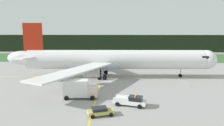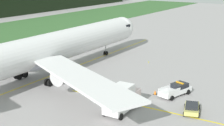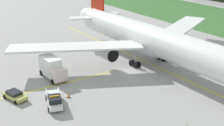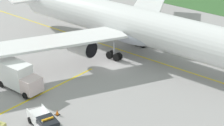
% 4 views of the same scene
% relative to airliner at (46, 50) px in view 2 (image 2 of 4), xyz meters
% --- Properties ---
extents(ground, '(320.00, 320.00, 0.00)m').
position_rel_airliner_xyz_m(ground, '(-1.35, -5.73, -4.94)').
color(ground, gray).
extents(taxiway_centerline_main, '(79.25, 2.37, 0.01)m').
position_rel_airliner_xyz_m(taxiway_centerline_main, '(0.65, 0.02, -4.94)').
color(taxiway_centerline_main, yellow).
rests_on(taxiway_centerline_main, ground).
extents(taxiway_centerline_spur, '(0.97, 25.66, 0.01)m').
position_rel_airliner_xyz_m(taxiway_centerline_spur, '(-2.65, -21.15, -4.94)').
color(taxiway_centerline_spur, yellow).
rests_on(taxiway_centerline_spur, ground).
extents(airliner, '(59.66, 51.13, 15.34)m').
position_rel_airliner_xyz_m(airliner, '(0.00, 0.00, 0.00)').
color(airliner, silver).
rests_on(airliner, ground).
extents(ops_pickup_truck, '(6.08, 3.44, 1.94)m').
position_rel_airliner_xyz_m(ops_pickup_truck, '(3.97, -22.83, -4.04)').
color(ops_pickup_truck, silver).
rests_on(ops_pickup_truck, ground).
extents(catering_truck, '(6.72, 2.94, 3.84)m').
position_rel_airliner_xyz_m(catering_truck, '(-5.92, -19.14, -3.03)').
color(catering_truck, beige).
rests_on(catering_truck, ground).
extents(staff_car, '(4.48, 3.03, 1.30)m').
position_rel_airliner_xyz_m(staff_car, '(-1.07, -27.15, -4.24)').
color(staff_car, tan).
rests_on(staff_car, ground).
extents(apron_cone, '(0.52, 0.52, 0.66)m').
position_rel_airliner_xyz_m(apron_cone, '(2.63, -19.97, -4.62)').
color(apron_cone, black).
rests_on(apron_cone, ground).
extents(taxiway_edge_light_east, '(0.12, 0.12, 0.48)m').
position_rel_airliner_xyz_m(taxiway_edge_light_east, '(18.65, -10.66, -4.68)').
color(taxiway_edge_light_east, yellow).
rests_on(taxiway_edge_light_east, ground).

